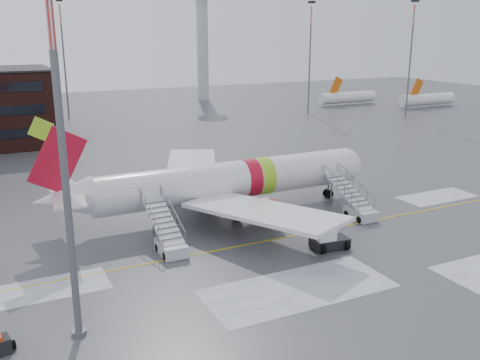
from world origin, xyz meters
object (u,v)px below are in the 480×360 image
airliner (223,182)px  pushback_tug (328,240)px  airstair_aft (168,239)px  airstair_fwd (356,206)px  light_mast_near (63,156)px

airliner → pushback_tug: airliner is taller
pushback_tug → airstair_aft: bearing=156.0°
airstair_fwd → light_mast_near: 32.24m
airstair_aft → pushback_tug: airstair_aft is taller
pushback_tug → light_mast_near: size_ratio=0.16×
airliner → airstair_fwd: airliner is taller
airstair_aft → pushback_tug: 13.58m
airstair_fwd → light_mast_near: bearing=-161.0°
airliner → light_mast_near: size_ratio=1.62×
pushback_tug → airliner: bearing=109.9°
airstair_fwd → light_mast_near: light_mast_near is taller
airliner → pushback_tug: bearing=-70.1°
light_mast_near → airstair_fwd: bearing=19.0°
airstair_fwd → airstair_aft: size_ratio=1.00×
airliner → airstair_fwd: (11.69, -6.54, -2.35)m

